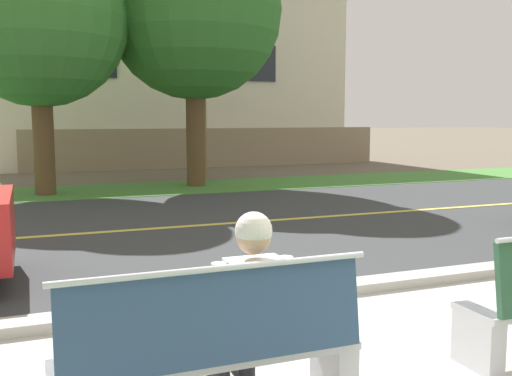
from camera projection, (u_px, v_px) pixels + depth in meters
The scene contains 10 objects.
ground_plane at pixel (165, 213), 11.02m from camera, with size 140.00×140.00×0.00m, color #665B4C.
curb_edge at pixel (289, 294), 5.79m from camera, with size 44.00×0.30×0.11m, color #ADA89E.
street_asphalt at pixel (185, 227), 9.64m from camera, with size 52.00×8.00×0.01m, color #383A3D.
road_centre_line at pixel (185, 226), 9.63m from camera, with size 48.00×0.14×0.01m, color #E0CC4C.
far_verge_grass at pixel (131, 190), 14.51m from camera, with size 48.00×2.80×0.02m, color #478438.
bench_left at pixel (212, 353), 3.36m from camera, with size 1.80×0.48×1.01m.
seated_person_white at pixel (248, 302), 3.60m from camera, with size 0.52×0.68×1.25m.
shade_tree_far_left at pixel (44, 3), 13.02m from camera, with size 4.03×4.03×6.66m.
garden_wall at pixel (212, 148), 20.99m from camera, with size 13.00×0.36×1.40m, color gray.
house_across_street at pixel (164, 68), 23.23m from camera, with size 13.80×6.91×7.40m.
Camera 1 is at (-2.36, -2.76, 1.81)m, focal length 40.97 mm.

